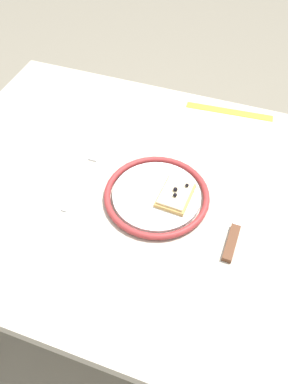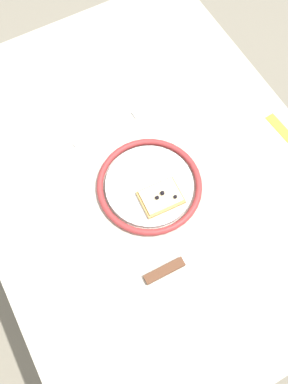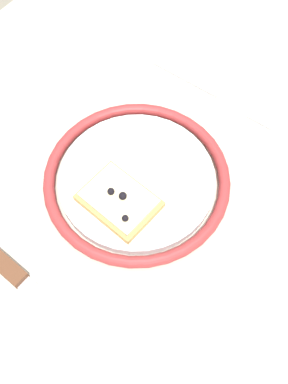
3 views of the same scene
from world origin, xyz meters
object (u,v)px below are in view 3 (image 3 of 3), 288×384
at_px(dining_table, 165,194).
at_px(plate, 137,179).
at_px(fork, 214,92).
at_px(pizza_slice_near, 119,200).
at_px(knife, 15,275).

distance_m(dining_table, plate, 0.10).
relative_size(plate, fork, 1.19).
height_order(plate, pizza_slice_near, pizza_slice_near).
bearing_deg(fork, pizza_slice_near, 2.34).
xyz_separation_m(pizza_slice_near, fork, (-0.23, -0.01, -0.02)).
xyz_separation_m(dining_table, pizza_slice_near, (0.09, -0.01, 0.10)).
relative_size(dining_table, plate, 4.31).
distance_m(pizza_slice_near, knife, 0.15).
distance_m(plate, pizza_slice_near, 0.04).
relative_size(plate, knife, 1.00).
height_order(dining_table, knife, knife).
xyz_separation_m(dining_table, plate, (0.05, -0.02, 0.09)).
bearing_deg(pizza_slice_near, dining_table, 173.43).
bearing_deg(plate, fork, -178.87).
height_order(pizza_slice_near, fork, pizza_slice_near).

